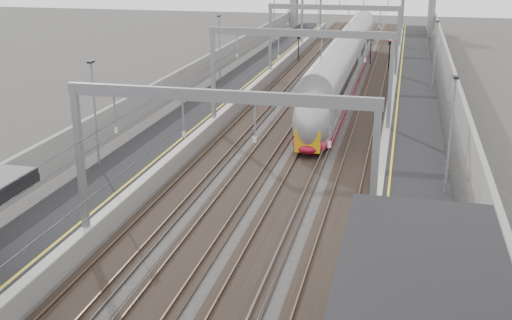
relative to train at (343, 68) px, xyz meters
The scene contains 10 objects.
platform_left 16.67m from the train, 124.92° to the right, with size 4.00×120.00×1.00m, color black.
platform_right 15.16m from the train, 64.47° to the right, with size 4.00×120.00×1.00m, color black.
tracks 13.83m from the train, 96.29° to the right, with size 11.40×140.00×0.20m.
overhead_line 8.25m from the train, 102.11° to the right, with size 13.00×140.00×6.60m.
wall_left 18.62m from the train, 133.02° to the right, with size 0.30×120.00×3.20m, color slate.
wall_right 16.72m from the train, 54.52° to the right, with size 0.30×120.00×3.20m, color slate.
train is the anchor object (origin of this frame).
signal_green 15.85m from the train, 115.01° to the left, with size 0.32×0.32×3.48m.
signal_red_near 14.73m from the train, 83.37° to the left, with size 0.32×0.32×3.48m.
signal_red_far 12.53m from the train, 71.86° to the left, with size 0.32×0.32×3.48m.
Camera 1 is at (7.14, -1.97, 13.00)m, focal length 45.00 mm.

